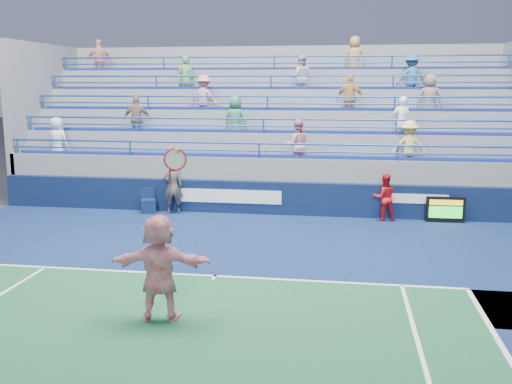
% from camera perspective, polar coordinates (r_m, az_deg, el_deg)
% --- Properties ---
extents(ground, '(120.00, 120.00, 0.00)m').
position_cam_1_polar(ground, '(13.01, -4.10, -8.46)').
color(ground, '#333538').
extents(sponsor_wall, '(18.00, 0.32, 1.10)m').
position_cam_1_polar(sponsor_wall, '(19.04, 0.23, -0.57)').
color(sponsor_wall, '#091632').
rests_on(sponsor_wall, ground).
extents(bleacher_stand, '(18.00, 5.60, 6.13)m').
position_cam_1_polar(bleacher_stand, '(22.58, 1.67, 3.75)').
color(bleacher_stand, slate).
rests_on(bleacher_stand, ground).
extents(serve_speed_board, '(1.19, 0.16, 0.82)m').
position_cam_1_polar(serve_speed_board, '(18.80, 18.40, -1.70)').
color(serve_speed_board, black).
rests_on(serve_speed_board, ground).
extents(judge_chair, '(0.61, 0.63, 0.84)m').
position_cam_1_polar(judge_chair, '(19.54, -10.70, -1.31)').
color(judge_chair, '#0D1C41').
rests_on(judge_chair, ground).
extents(tennis_player, '(1.90, 0.80, 3.19)m').
position_cam_1_polar(tennis_player, '(10.57, -9.64, -7.43)').
color(tennis_player, white).
rests_on(tennis_player, ground).
extents(line_judge, '(0.77, 0.63, 1.81)m').
position_cam_1_polar(line_judge, '(19.21, -8.32, 0.50)').
color(line_judge, '#121833').
rests_on(line_judge, ground).
extents(ball_girl, '(0.85, 0.73, 1.51)m').
position_cam_1_polar(ball_girl, '(18.49, 12.71, -0.53)').
color(ball_girl, red).
rests_on(ball_girl, ground).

